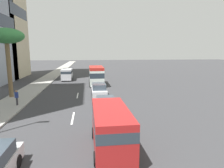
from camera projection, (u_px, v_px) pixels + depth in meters
name	position (u px, v px, depth m)	size (l,w,h in m)	color
ground_plane	(80.00, 83.00, 35.40)	(198.00, 198.00, 0.00)	#38383A
sidewalk_right	(41.00, 83.00, 34.50)	(162.00, 3.54, 0.15)	#9E9B93
lane_stripe_mid	(73.00, 118.00, 16.78)	(3.20, 0.16, 0.01)	silver
lane_stripe_far	(78.00, 95.00, 25.42)	(3.20, 0.16, 0.01)	silver
minibus_lead	(96.00, 75.00, 33.01)	(6.10, 2.44, 3.18)	silver
van_third	(111.00, 126.00, 11.23)	(5.27, 2.14, 2.47)	#A51E1E
car_fourth	(99.00, 90.00, 24.80)	(4.68, 1.90, 1.69)	silver
car_fifth	(106.00, 106.00, 17.81)	(4.71, 1.84, 1.55)	silver
van_sixth	(67.00, 74.00, 38.99)	(4.77, 2.08, 2.30)	silver
pedestrian_by_tree	(17.00, 97.00, 20.19)	(0.34, 0.39, 1.59)	#333338
palm_tree	(6.00, 38.00, 22.85)	(4.07, 4.07, 8.33)	brown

